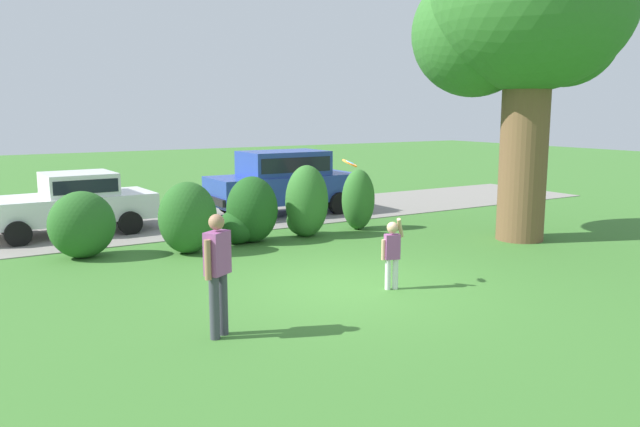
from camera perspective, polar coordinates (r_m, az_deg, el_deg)
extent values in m
plane|color=#3D752D|center=(11.44, 2.78, -6.58)|extent=(80.00, 80.00, 0.00)
cube|color=gray|center=(18.21, -11.07, -0.72)|extent=(28.00, 4.40, 0.02)
cylinder|color=brown|center=(15.96, 17.89, 5.06)|extent=(1.13, 1.13, 4.14)
ellipsoid|color=#33702B|center=(16.11, 18.54, 17.49)|extent=(4.70, 4.70, 4.00)
ellipsoid|color=#33702B|center=(17.02, 21.34, 14.87)|extent=(2.55, 2.55, 2.55)
ellipsoid|color=#33702B|center=(16.31, 13.79, 15.50)|extent=(3.04, 3.04, 3.04)
ellipsoid|color=#286023|center=(14.37, -20.69, -0.95)|extent=(1.40, 1.14, 1.44)
ellipsoid|color=#286023|center=(14.17, -11.85, -0.37)|extent=(1.30, 1.13, 1.59)
ellipsoid|color=#1E511C|center=(15.12, -6.14, 0.37)|extent=(1.24, 1.16, 1.58)
ellipsoid|color=#1E511C|center=(15.06, -7.46, -1.17)|extent=(0.91, 0.91, 0.82)
ellipsoid|color=#33702B|center=(15.68, -1.20, 1.12)|extent=(1.09, 1.00, 1.79)
ellipsoid|color=#33702B|center=(15.90, -1.48, -0.61)|extent=(0.87, 0.87, 0.78)
ellipsoid|color=#33702B|center=(16.70, 3.47, 1.27)|extent=(0.92, 0.77, 1.60)
cube|color=white|center=(17.25, -21.87, 0.48)|extent=(4.26, 1.99, 0.64)
cube|color=white|center=(17.24, -20.97, 2.54)|extent=(1.74, 1.68, 0.56)
cube|color=black|center=(17.24, -20.97, 2.54)|extent=(1.60, 1.69, 0.34)
cylinder|color=black|center=(16.19, -25.61, -1.68)|extent=(0.61, 0.24, 0.60)
cylinder|color=black|center=(18.03, -26.46, -0.70)|extent=(0.61, 0.24, 0.60)
cylinder|color=black|center=(16.72, -16.76, -0.83)|extent=(0.61, 0.24, 0.60)
cylinder|color=black|center=(18.51, -18.46, 0.04)|extent=(0.61, 0.24, 0.60)
cube|color=black|center=(17.82, -15.10, 0.57)|extent=(0.18, 1.75, 0.20)
cube|color=#28429E|center=(19.12, -3.29, 2.31)|extent=(4.51, 1.86, 0.80)
cube|color=#28429E|center=(19.04, -3.31, 4.58)|extent=(2.48, 1.63, 0.72)
cube|color=black|center=(19.04, -3.31, 4.58)|extent=(2.28, 1.65, 0.43)
cylinder|color=black|center=(17.73, -5.83, 0.22)|extent=(0.68, 0.22, 0.68)
cylinder|color=black|center=(19.43, -8.22, 0.97)|extent=(0.68, 0.22, 0.68)
cylinder|color=black|center=(19.08, 1.75, 0.91)|extent=(0.68, 0.22, 0.68)
cylinder|color=black|center=(20.67, -1.09, 1.56)|extent=(0.68, 0.22, 0.68)
cube|color=black|center=(18.20, -9.67, 1.20)|extent=(0.13, 1.75, 0.20)
cube|color=black|center=(20.31, 2.43, 2.16)|extent=(0.13, 1.75, 0.20)
cylinder|color=white|center=(11.23, 6.14, -5.48)|extent=(0.10, 0.10, 0.55)
cylinder|color=white|center=(11.27, 6.82, -5.43)|extent=(0.10, 0.10, 0.55)
cube|color=#994C8C|center=(11.14, 6.53, -2.99)|extent=(0.30, 0.24, 0.44)
sphere|color=tan|center=(11.07, 6.56, -1.27)|extent=(0.20, 0.20, 0.20)
cylinder|color=tan|center=(11.17, 7.25, -1.29)|extent=(0.25, 0.20, 0.39)
cylinder|color=tan|center=(11.10, 5.74, -3.28)|extent=(0.07, 0.07, 0.36)
cylinder|color=orange|center=(11.02, 2.70, 4.57)|extent=(0.29, 0.28, 0.19)
cylinder|color=#337FDB|center=(11.02, 2.70, 4.59)|extent=(0.17, 0.16, 0.12)
cylinder|color=#3F3F4C|center=(9.05, -8.76, -8.04)|extent=(0.14, 0.14, 0.90)
cylinder|color=#3F3F4C|center=(8.89, -9.51, -8.38)|extent=(0.14, 0.14, 0.90)
cube|color=#994C8C|center=(8.78, -9.26, -3.53)|extent=(0.42, 0.38, 0.60)
sphere|color=#A37556|center=(8.69, -9.33, -0.77)|extent=(0.22, 0.22, 0.22)
cylinder|color=#A37556|center=(8.96, -8.43, -3.57)|extent=(0.09, 0.09, 0.55)
cylinder|color=#A37556|center=(8.61, -10.10, -4.14)|extent=(0.09, 0.09, 0.55)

